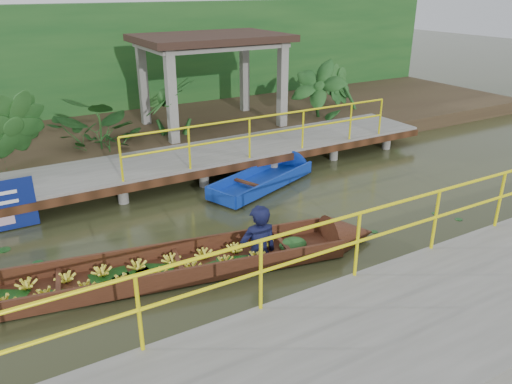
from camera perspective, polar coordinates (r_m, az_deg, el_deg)
ground at (r=9.69m, az=-4.63°, el=-5.63°), size 80.00×80.00×0.00m
land_strip at (r=16.26m, az=-16.34°, el=6.22°), size 30.00×8.00×0.45m
far_dock at (r=12.44m, az=-11.54°, el=2.94°), size 16.00×2.06×1.66m
near_dock at (r=7.22m, az=18.35°, el=-15.11°), size 18.00×2.40×1.73m
pavilion at (r=15.62m, az=-5.17°, el=16.11°), size 4.40×3.00×3.00m
foliage_backdrop at (r=18.29m, az=-19.04°, el=13.38°), size 30.00×0.80×4.00m
vendor_boat at (r=8.57m, az=-12.20°, el=-7.91°), size 9.56×2.66×2.34m
moored_blue_boat at (r=12.74m, az=2.96°, el=2.27°), size 3.56×2.08×0.83m
tropical_plants at (r=14.29m, az=-9.81°, el=8.96°), size 14.32×1.32×1.64m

